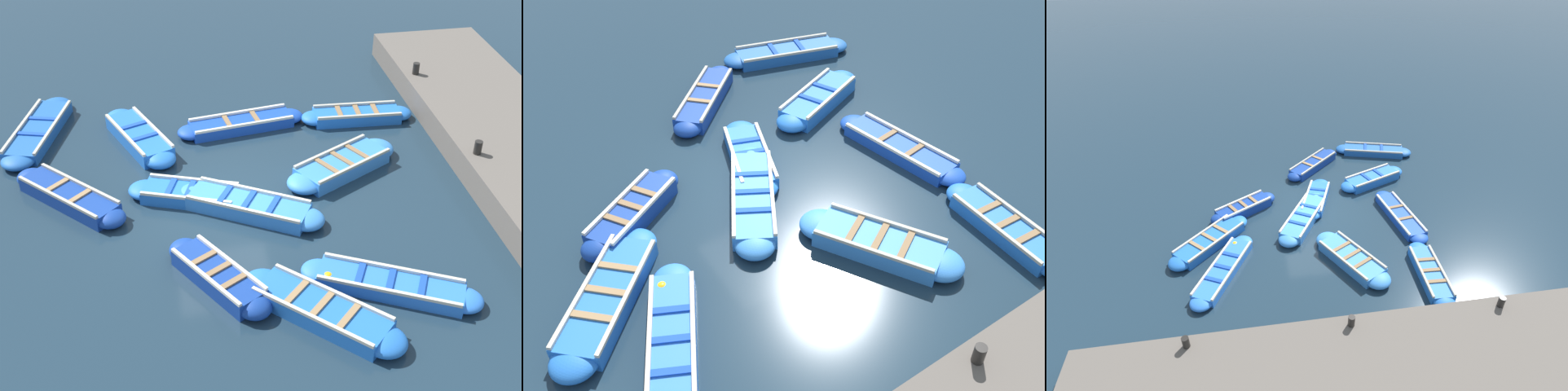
{
  "view_description": "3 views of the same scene",
  "coord_description": "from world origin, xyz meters",
  "views": [
    {
      "loc": [
        -1.48,
        -14.42,
        10.52
      ],
      "look_at": [
        0.91,
        -0.32,
        0.32
      ],
      "focal_mm": 50.0,
      "sensor_mm": 36.0,
      "label": 1
    },
    {
      "loc": [
        9.46,
        -5.71,
        9.02
      ],
      "look_at": [
        0.97,
        0.06,
        0.25
      ],
      "focal_mm": 42.0,
      "sensor_mm": 36.0,
      "label": 2
    },
    {
      "loc": [
        13.75,
        -2.39,
        10.4
      ],
      "look_at": [
        -0.87,
        -0.14,
        0.28
      ],
      "focal_mm": 28.0,
      "sensor_mm": 36.0,
      "label": 3
    }
  ],
  "objects": [
    {
      "name": "boat_end_of_row",
      "position": [
        -1.91,
        3.14,
        0.2
      ],
      "size": [
        2.11,
        3.52,
        0.46
      ],
      "color": "blue",
      "rests_on": "ground"
    },
    {
      "name": "boat_alongside",
      "position": [
        -4.71,
        4.01,
        0.16
      ],
      "size": [
        1.93,
        4.07,
        0.39
      ],
      "color": "#1E59AD",
      "rests_on": "ground"
    },
    {
      "name": "boat_outer_left",
      "position": [
        4.37,
        3.41,
        0.16
      ],
      "size": [
        3.29,
        0.92,
        0.38
      ],
      "color": "blue",
      "rests_on": "ground"
    },
    {
      "name": "bollard_mid_north",
      "position": [
        6.51,
        0.0,
        0.92
      ],
      "size": [
        0.2,
        0.2,
        0.35
      ],
      "primitive_type": "cylinder",
      "color": "black",
      "rests_on": "quay_wall"
    },
    {
      "name": "boat_bow_out",
      "position": [
        0.57,
        -0.51,
        0.18
      ],
      "size": [
        3.71,
        2.65,
        0.42
      ],
      "color": "#3884E0",
      "rests_on": "ground"
    },
    {
      "name": "boat_inner_gap",
      "position": [
        1.47,
        -4.27,
        0.18
      ],
      "size": [
        3.26,
        3.24,
        0.42
      ],
      "color": "blue",
      "rests_on": "ground"
    },
    {
      "name": "ground_plane",
      "position": [
        0.0,
        0.0,
        0.0
      ],
      "size": [
        120.0,
        120.0,
        0.0
      ],
      "primitive_type": "plane",
      "color": "#1C303F"
    },
    {
      "name": "bollard_north",
      "position": [
        6.51,
        -4.61,
        0.92
      ],
      "size": [
        0.2,
        0.2,
        0.35
      ],
      "primitive_type": "cylinder",
      "color": "black",
      "rests_on": "quay_wall"
    },
    {
      "name": "boat_stern_in",
      "position": [
        -3.69,
        0.59,
        0.19
      ],
      "size": [
        3.02,
        3.11,
        0.44
      ],
      "color": "navy",
      "rests_on": "ground"
    },
    {
      "name": "boat_far_corner",
      "position": [
        -0.76,
        0.24,
        0.16
      ],
      "size": [
        3.25,
        1.83,
        0.38
      ],
      "color": "blue",
      "rests_on": "ground"
    },
    {
      "name": "boat_mid_row",
      "position": [
        3.25,
        0.85,
        0.19
      ],
      "size": [
        3.51,
        2.53,
        0.44
      ],
      "color": "#3884E0",
      "rests_on": "ground"
    },
    {
      "name": "bollard_mid_south",
      "position": [
        6.51,
        4.61,
        0.92
      ],
      "size": [
        0.2,
        0.2,
        0.35
      ],
      "primitive_type": "cylinder",
      "color": "black",
      "rests_on": "quay_wall"
    },
    {
      "name": "boat_drifting",
      "position": [
        3.09,
        -3.74,
        0.15
      ],
      "size": [
        3.79,
        2.41,
        0.36
      ],
      "color": "blue",
      "rests_on": "ground"
    },
    {
      "name": "boat_near_quay",
      "position": [
        -0.45,
        -2.94,
        0.21
      ],
      "size": [
        2.23,
        3.0,
        0.47
      ],
      "color": "navy",
      "rests_on": "ground"
    },
    {
      "name": "quay_wall",
      "position": [
        7.9,
        0.0,
        0.37
      ],
      "size": [
        3.48,
        15.51,
        0.75
      ],
      "color": "#605951",
      "rests_on": "ground"
    },
    {
      "name": "buoy_orange_near",
      "position": [
        1.84,
        -3.33,
        0.15
      ],
      "size": [
        0.31,
        0.31,
        0.31
      ],
      "primitive_type": "sphere",
      "color": "#EAB214",
      "rests_on": "ground"
    },
    {
      "name": "boat_outer_right",
      "position": [
        0.98,
        3.5,
        0.15
      ],
      "size": [
        3.79,
        1.32,
        0.36
      ],
      "color": "#1947B7",
      "rests_on": "ground"
    }
  ]
}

